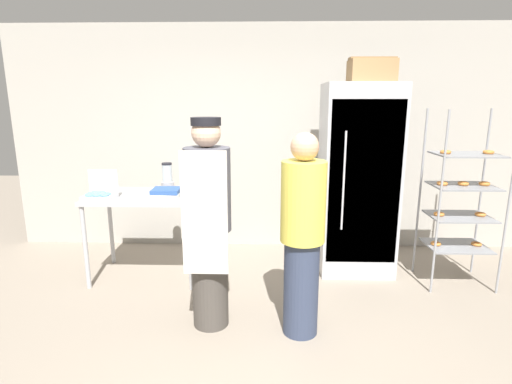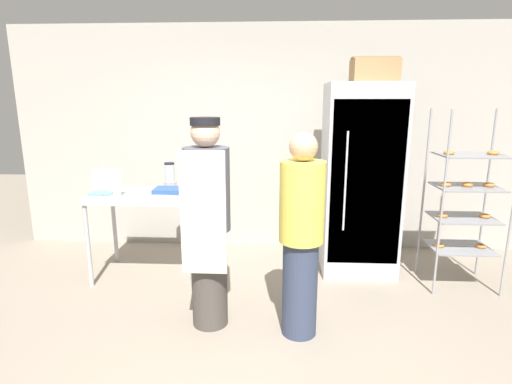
{
  "view_description": "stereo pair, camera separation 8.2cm",
  "coord_description": "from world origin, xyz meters",
  "px_view_note": "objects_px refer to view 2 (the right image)",
  "views": [
    {
      "loc": [
        -0.05,
        -2.58,
        1.81
      ],
      "look_at": [
        -0.14,
        0.71,
        1.06
      ],
      "focal_mm": 28.0,
      "sensor_mm": 36.0,
      "label": 1
    },
    {
      "loc": [
        0.03,
        -2.57,
        1.81
      ],
      "look_at": [
        -0.14,
        0.71,
        1.06
      ],
      "focal_mm": 28.0,
      "sensor_mm": 36.0,
      "label": 2
    }
  ],
  "objects_px": {
    "refrigerator": "(360,180)",
    "person_baker": "(208,222)",
    "blender_pitcher": "(170,178)",
    "person_customer": "(301,236)",
    "baking_rack": "(465,202)",
    "cardboard_storage_box": "(374,70)",
    "donut_box": "(102,194)",
    "binder_stack": "(168,192)"
  },
  "relations": [
    {
      "from": "refrigerator",
      "to": "person_baker",
      "type": "relative_size",
      "value": 1.17
    },
    {
      "from": "blender_pitcher",
      "to": "person_baker",
      "type": "relative_size",
      "value": 0.17
    },
    {
      "from": "blender_pitcher",
      "to": "person_customer",
      "type": "height_order",
      "value": "person_customer"
    },
    {
      "from": "baking_rack",
      "to": "cardboard_storage_box",
      "type": "relative_size",
      "value": 3.92
    },
    {
      "from": "refrigerator",
      "to": "baking_rack",
      "type": "bearing_deg",
      "value": -18.79
    },
    {
      "from": "donut_box",
      "to": "binder_stack",
      "type": "bearing_deg",
      "value": 12.61
    },
    {
      "from": "person_customer",
      "to": "binder_stack",
      "type": "bearing_deg",
      "value": 143.22
    },
    {
      "from": "person_baker",
      "to": "person_customer",
      "type": "distance_m",
      "value": 0.74
    },
    {
      "from": "baking_rack",
      "to": "refrigerator",
      "type": "bearing_deg",
      "value": 161.21
    },
    {
      "from": "blender_pitcher",
      "to": "donut_box",
      "type": "bearing_deg",
      "value": -141.78
    },
    {
      "from": "binder_stack",
      "to": "person_customer",
      "type": "relative_size",
      "value": 0.18
    },
    {
      "from": "baking_rack",
      "to": "person_customer",
      "type": "distance_m",
      "value": 1.9
    },
    {
      "from": "binder_stack",
      "to": "person_baker",
      "type": "relative_size",
      "value": 0.17
    },
    {
      "from": "refrigerator",
      "to": "donut_box",
      "type": "xyz_separation_m",
      "value": [
        -2.58,
        -0.47,
        -0.07
      ]
    },
    {
      "from": "person_baker",
      "to": "person_customer",
      "type": "relative_size",
      "value": 1.06
    },
    {
      "from": "refrigerator",
      "to": "blender_pitcher",
      "type": "bearing_deg",
      "value": -179.21
    },
    {
      "from": "refrigerator",
      "to": "blender_pitcher",
      "type": "distance_m",
      "value": 2.02
    },
    {
      "from": "baking_rack",
      "to": "binder_stack",
      "type": "bearing_deg",
      "value": -179.89
    },
    {
      "from": "cardboard_storage_box",
      "to": "blender_pitcher",
      "type": "bearing_deg",
      "value": 179.41
    },
    {
      "from": "person_baker",
      "to": "person_customer",
      "type": "bearing_deg",
      "value": -7.57
    },
    {
      "from": "refrigerator",
      "to": "person_customer",
      "type": "relative_size",
      "value": 1.25
    },
    {
      "from": "binder_stack",
      "to": "cardboard_storage_box",
      "type": "relative_size",
      "value": 0.65
    },
    {
      "from": "binder_stack",
      "to": "person_baker",
      "type": "distance_m",
      "value": 1.02
    },
    {
      "from": "baking_rack",
      "to": "blender_pitcher",
      "type": "bearing_deg",
      "value": 174.32
    },
    {
      "from": "blender_pitcher",
      "to": "cardboard_storage_box",
      "type": "bearing_deg",
      "value": -0.59
    },
    {
      "from": "binder_stack",
      "to": "refrigerator",
      "type": "bearing_deg",
      "value": 9.5
    },
    {
      "from": "donut_box",
      "to": "person_baker",
      "type": "height_order",
      "value": "person_baker"
    },
    {
      "from": "binder_stack",
      "to": "blender_pitcher",
      "type": "bearing_deg",
      "value": 100.89
    },
    {
      "from": "baking_rack",
      "to": "person_customer",
      "type": "bearing_deg",
      "value": -149.6
    },
    {
      "from": "donut_box",
      "to": "person_customer",
      "type": "relative_size",
      "value": 0.18
    },
    {
      "from": "donut_box",
      "to": "person_baker",
      "type": "distance_m",
      "value": 1.37
    },
    {
      "from": "blender_pitcher",
      "to": "person_baker",
      "type": "bearing_deg",
      "value": -62.43
    },
    {
      "from": "donut_box",
      "to": "person_customer",
      "type": "xyz_separation_m",
      "value": [
        1.89,
        -0.82,
        -0.11
      ]
    },
    {
      "from": "blender_pitcher",
      "to": "person_baker",
      "type": "height_order",
      "value": "person_baker"
    },
    {
      "from": "refrigerator",
      "to": "person_customer",
      "type": "height_order",
      "value": "refrigerator"
    },
    {
      "from": "blender_pitcher",
      "to": "refrigerator",
      "type": "bearing_deg",
      "value": 0.79
    },
    {
      "from": "person_customer",
      "to": "refrigerator",
      "type": "bearing_deg",
      "value": 61.85
    },
    {
      "from": "donut_box",
      "to": "person_baker",
      "type": "xyz_separation_m",
      "value": [
        1.16,
        -0.72,
        -0.05
      ]
    },
    {
      "from": "cardboard_storage_box",
      "to": "person_baker",
      "type": "bearing_deg",
      "value": -142.46
    },
    {
      "from": "person_customer",
      "to": "person_baker",
      "type": "bearing_deg",
      "value": 172.43
    },
    {
      "from": "refrigerator",
      "to": "binder_stack",
      "type": "distance_m",
      "value": 1.99
    },
    {
      "from": "blender_pitcher",
      "to": "binder_stack",
      "type": "height_order",
      "value": "blender_pitcher"
    }
  ]
}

